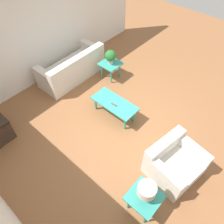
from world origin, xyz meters
TOP-DOWN VIEW (x-y plane):
  - ground_plane at (0.00, 0.00)m, footprint 14.00×14.00m
  - wall_right at (3.06, 0.00)m, footprint 0.12×7.20m
  - sofa at (2.34, -0.38)m, footprint 0.86×1.99m
  - armchair at (-1.48, 0.30)m, footprint 1.04×1.12m
  - coffee_table at (0.44, -0.07)m, footprint 1.17×0.53m
  - side_table_plant at (1.52, -1.14)m, footprint 0.56×0.56m
  - side_table_lamp at (-1.48, 1.31)m, footprint 0.56×0.56m
  - potted_plant at (1.52, -1.14)m, footprint 0.32×0.32m
  - table_lamp at (-1.48, 1.31)m, footprint 0.31×0.31m
  - remote_control at (0.40, -0.01)m, footprint 0.16×0.05m

SIDE VIEW (x-z plane):
  - ground_plane at x=0.00m, z-range 0.00..0.00m
  - armchair at x=-1.48m, z-range -0.08..0.69m
  - sofa at x=2.34m, z-range -0.10..0.74m
  - coffee_table at x=0.44m, z-range 0.17..0.61m
  - side_table_plant at x=1.52m, z-range 0.18..0.69m
  - side_table_lamp at x=-1.48m, z-range 0.18..0.69m
  - remote_control at x=0.40m, z-range 0.44..0.46m
  - potted_plant at x=1.52m, z-range 0.54..0.95m
  - table_lamp at x=-1.48m, z-range 0.57..0.98m
  - wall_right at x=3.06m, z-range 0.00..2.70m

